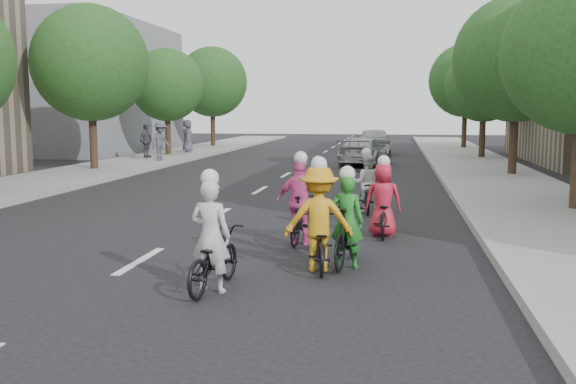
% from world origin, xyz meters
% --- Properties ---
extents(ground, '(120.00, 120.00, 0.00)m').
position_xyz_m(ground, '(0.00, 0.00, 0.00)').
color(ground, black).
rests_on(ground, ground).
extents(sidewalk_left, '(4.00, 80.00, 0.15)m').
position_xyz_m(sidewalk_left, '(-8.00, 10.00, 0.07)').
color(sidewalk_left, gray).
rests_on(sidewalk_left, ground).
extents(curb_left, '(0.18, 80.00, 0.18)m').
position_xyz_m(curb_left, '(-6.05, 10.00, 0.09)').
color(curb_left, '#999993').
rests_on(curb_left, ground).
extents(sidewalk_right, '(4.00, 80.00, 0.15)m').
position_xyz_m(sidewalk_right, '(8.00, 10.00, 0.07)').
color(sidewalk_right, gray).
rests_on(sidewalk_right, ground).
extents(curb_right, '(0.18, 80.00, 0.18)m').
position_xyz_m(curb_right, '(6.05, 10.00, 0.09)').
color(curb_right, '#999993').
rests_on(curb_right, ground).
extents(bldg_sw, '(10.00, 14.00, 8.00)m').
position_xyz_m(bldg_sw, '(-16.00, 28.00, 4.00)').
color(bldg_sw, slate).
rests_on(bldg_sw, ground).
extents(tree_l_3, '(4.80, 4.80, 6.93)m').
position_xyz_m(tree_l_3, '(-8.20, 15.00, 4.52)').
color(tree_l_3, black).
rests_on(tree_l_3, ground).
extents(tree_l_4, '(4.00, 4.00, 5.97)m').
position_xyz_m(tree_l_4, '(-8.20, 24.00, 3.96)').
color(tree_l_4, black).
rests_on(tree_l_4, ground).
extents(tree_l_5, '(4.80, 4.80, 6.93)m').
position_xyz_m(tree_l_5, '(-8.20, 33.00, 4.52)').
color(tree_l_5, black).
rests_on(tree_l_5, ground).
extents(tree_r_1, '(4.80, 4.80, 6.93)m').
position_xyz_m(tree_r_1, '(8.80, 15.60, 4.52)').
color(tree_r_1, black).
rests_on(tree_r_1, ground).
extents(tree_r_2, '(4.00, 4.00, 5.97)m').
position_xyz_m(tree_r_2, '(8.80, 24.60, 3.96)').
color(tree_r_2, black).
rests_on(tree_r_2, ground).
extents(tree_r_3, '(4.80, 4.80, 6.93)m').
position_xyz_m(tree_r_3, '(8.80, 33.60, 4.52)').
color(tree_r_3, black).
rests_on(tree_r_3, ground).
extents(cyclist_0, '(1.19, 1.72, 1.86)m').
position_xyz_m(cyclist_0, '(3.12, -0.11, 0.69)').
color(cyclist_0, black).
rests_on(cyclist_0, ground).
extents(cyclist_1, '(0.85, 1.99, 1.64)m').
position_xyz_m(cyclist_1, '(3.60, 6.13, 0.59)').
color(cyclist_1, black).
rests_on(cyclist_1, ground).
extents(cyclist_2, '(1.01, 1.65, 1.81)m').
position_xyz_m(cyclist_2, '(2.54, 1.86, 0.66)').
color(cyclist_2, black).
rests_on(cyclist_2, ground).
extents(cyclist_3, '(0.72, 1.73, 1.69)m').
position_xyz_m(cyclist_3, '(3.55, 0.22, 0.59)').
color(cyclist_3, black).
rests_on(cyclist_3, ground).
extents(cyclist_4, '(0.75, 1.73, 1.67)m').
position_xyz_m(cyclist_4, '(4.08, 2.99, 0.58)').
color(cyclist_4, black).
rests_on(cyclist_4, ground).
extents(cyclist_5, '(0.80, 1.76, 1.77)m').
position_xyz_m(cyclist_5, '(1.75, -1.53, 0.57)').
color(cyclist_5, black).
rests_on(cyclist_5, ground).
extents(follow_car_lead, '(2.65, 4.76, 1.30)m').
position_xyz_m(follow_car_lead, '(2.90, 20.31, 0.65)').
color(follow_car_lead, '#A7A8AC').
rests_on(follow_car_lead, ground).
extents(follow_car_trail, '(2.34, 4.80, 1.58)m').
position_xyz_m(follow_car_trail, '(3.04, 28.11, 0.79)').
color(follow_car_trail, silver).
rests_on(follow_car_trail, ground).
extents(spectator_0, '(1.08, 1.38, 1.88)m').
position_xyz_m(spectator_0, '(-6.97, 19.55, 1.09)').
color(spectator_0, '#4E4D5A').
rests_on(spectator_0, sidewalk_left).
extents(spectator_1, '(0.59, 1.09, 1.76)m').
position_xyz_m(spectator_1, '(-8.41, 21.32, 1.03)').
color(spectator_1, '#474953').
rests_on(spectator_1, sidewalk_left).
extents(spectator_2, '(0.86, 1.07, 1.90)m').
position_xyz_m(spectator_2, '(-7.68, 25.83, 1.10)').
color(spectator_2, '#53515E').
rests_on(spectator_2, sidewalk_left).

